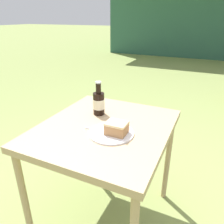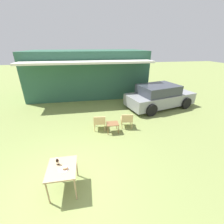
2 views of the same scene
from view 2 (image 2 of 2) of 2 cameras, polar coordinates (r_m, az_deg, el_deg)
The scene contains 11 objects.
ground_plane at distance 4.87m, azimuth -17.33°, elevation -25.93°, with size 60.00×60.00×0.00m, color olive.
cabin_building at distance 12.27m, azimuth -9.20°, elevation 14.62°, with size 8.51×5.17×3.26m.
parked_car at distance 9.87m, azimuth 17.55°, elevation 5.72°, with size 4.55×2.79×1.42m.
wicker_chair_cushioned at distance 6.94m, azimuth -4.75°, elevation -3.47°, with size 0.58×0.57×0.73m.
wicker_chair_plain at distance 7.13m, azimuth 5.66°, elevation -2.74°, with size 0.60×0.59×0.73m.
garden_side_table at distance 6.72m, azimuth 0.22°, elevation -4.72°, with size 0.52×0.45×0.45m.
patio_table at distance 4.38m, azimuth -18.49°, elevation -20.19°, with size 0.74×0.85×0.75m.
cake_on_plate at distance 4.24m, azimuth -17.52°, elevation -19.83°, with size 0.25×0.25×0.08m.
cola_bottle_near at distance 4.39m, azimuth -20.06°, elevation -17.46°, with size 0.08×0.08×0.22m.
fork at distance 4.28m, azimuth -18.81°, elevation -19.95°, with size 0.18×0.04×0.01m.
loose_bottle_cap at distance 4.34m, azimuth -18.31°, elevation -19.18°, with size 0.03×0.03×0.01m.
Camera 2 is at (0.79, -3.10, 3.66)m, focal length 24.00 mm.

